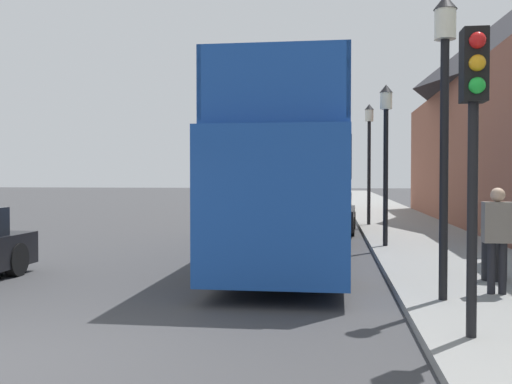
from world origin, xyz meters
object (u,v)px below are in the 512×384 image
(lamp_post_nearest, at_px, (445,90))
(lamp_post_second, at_px, (386,134))
(traffic_signal, at_px, (474,112))
(tour_bus, at_px, (296,184))
(parked_car_ahead_of_bus, at_px, (330,214))
(litter_bin, at_px, (494,253))
(pedestrian_second, at_px, (497,230))
(lamp_post_third, at_px, (369,142))

(lamp_post_nearest, distance_m, lamp_post_second, 7.10)
(traffic_signal, bearing_deg, tour_bus, 109.02)
(parked_car_ahead_of_bus, bearing_deg, tour_bus, -93.34)
(parked_car_ahead_of_bus, xyz_separation_m, lamp_post_second, (1.52, -5.26, 2.51))
(tour_bus, bearing_deg, litter_bin, -39.48)
(pedestrian_second, distance_m, lamp_post_third, 13.86)
(lamp_post_second, relative_size, lamp_post_third, 0.93)
(pedestrian_second, xyz_separation_m, litter_bin, (0.30, 1.31, -0.54))
(lamp_post_second, bearing_deg, lamp_post_nearest, -88.04)
(pedestrian_second, relative_size, lamp_post_third, 0.37)
(pedestrian_second, height_order, traffic_signal, traffic_signal)
(tour_bus, xyz_separation_m, lamp_post_second, (2.32, 2.02, 1.32))
(pedestrian_second, bearing_deg, tour_bus, 127.80)
(lamp_post_second, distance_m, litter_bin, 5.99)
(lamp_post_third, bearing_deg, tour_bus, -104.22)
(traffic_signal, height_order, lamp_post_nearest, lamp_post_nearest)
(litter_bin, bearing_deg, pedestrian_second, -102.84)
(pedestrian_second, relative_size, lamp_post_nearest, 0.37)
(lamp_post_second, xyz_separation_m, litter_bin, (1.48, -5.22, -2.54))
(litter_bin, bearing_deg, traffic_signal, -107.82)
(traffic_signal, relative_size, lamp_post_nearest, 0.78)
(parked_car_ahead_of_bus, xyz_separation_m, traffic_signal, (1.70, -14.52, 2.12))
(lamp_post_second, xyz_separation_m, lamp_post_third, (-0.01, 7.10, 0.19))
(lamp_post_third, bearing_deg, lamp_post_second, -89.92)
(lamp_post_second, bearing_deg, lamp_post_third, 90.08)
(tour_bus, relative_size, pedestrian_second, 6.37)
(parked_car_ahead_of_bus, height_order, pedestrian_second, pedestrian_second)
(lamp_post_second, bearing_deg, traffic_signal, -88.88)
(parked_car_ahead_of_bus, relative_size, lamp_post_nearest, 0.97)
(parked_car_ahead_of_bus, relative_size, lamp_post_third, 0.96)
(tour_bus, xyz_separation_m, litter_bin, (3.80, -3.20, -1.21))
(tour_bus, bearing_deg, lamp_post_second, 41.67)
(lamp_post_third, bearing_deg, lamp_post_nearest, -88.98)
(traffic_signal, relative_size, lamp_post_third, 0.77)
(parked_car_ahead_of_bus, distance_m, traffic_signal, 14.77)
(lamp_post_nearest, height_order, lamp_post_second, lamp_post_nearest)
(lamp_post_third, bearing_deg, parked_car_ahead_of_bus, -129.28)
(pedestrian_second, xyz_separation_m, lamp_post_nearest, (-0.94, -0.57, 2.17))
(pedestrian_second, relative_size, litter_bin, 1.84)
(litter_bin, bearing_deg, lamp_post_nearest, -123.43)
(lamp_post_third, height_order, litter_bin, lamp_post_third)
(tour_bus, distance_m, lamp_post_nearest, 5.88)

